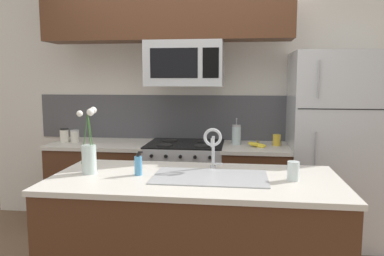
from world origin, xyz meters
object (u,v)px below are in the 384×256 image
at_px(coffee_tin, 277,140).
at_px(banana_bunch, 258,145).
at_px(refrigerator, 336,148).
at_px(storage_jar_medium, 75,136).
at_px(french_press, 236,135).
at_px(sink_faucet, 213,143).
at_px(stove_range, 185,187).
at_px(storage_jar_tall, 64,135).
at_px(flower_vase, 89,156).
at_px(dish_soap_bottle, 138,165).
at_px(drinking_glass, 293,171).
at_px(microwave, 185,64).

bearing_deg(coffee_tin, banana_bunch, -149.68).
relative_size(refrigerator, storage_jar_medium, 14.24).
relative_size(french_press, sink_faucet, 0.87).
distance_m(stove_range, banana_bunch, 0.86).
distance_m(storage_jar_tall, coffee_tin, 2.18).
bearing_deg(storage_jar_tall, coffee_tin, 1.93).
xyz_separation_m(french_press, flower_vase, (-1.00, -1.30, 0.03)).
bearing_deg(dish_soap_bottle, drinking_glass, -0.48).
xyz_separation_m(banana_bunch, flower_vase, (-1.21, -1.18, 0.10)).
bearing_deg(stove_range, flower_vase, -111.56).
height_order(stove_range, storage_jar_tall, storage_jar_tall).
height_order(refrigerator, banana_bunch, refrigerator).
relative_size(refrigerator, french_press, 6.79).
xyz_separation_m(microwave, flower_vase, (-0.49, -1.22, -0.67)).
height_order(storage_jar_medium, coffee_tin, storage_jar_medium).
relative_size(storage_jar_medium, sink_faucet, 0.42).
bearing_deg(french_press, sink_faucet, -98.21).
bearing_deg(flower_vase, drinking_glass, -0.36).
relative_size(storage_jar_medium, flower_vase, 0.28).
distance_m(microwave, french_press, 0.87).
bearing_deg(french_press, storage_jar_tall, -177.31).
relative_size(refrigerator, storage_jar_tall, 12.66).
height_order(stove_range, dish_soap_bottle, dish_soap_bottle).
xyz_separation_m(coffee_tin, flower_vase, (-1.40, -1.29, 0.07)).
height_order(storage_jar_tall, storage_jar_medium, storage_jar_tall).
bearing_deg(banana_bunch, drinking_glass, -81.76).
bearing_deg(dish_soap_bottle, french_press, 63.47).
bearing_deg(storage_jar_medium, refrigerator, 0.65).
height_order(microwave, french_press, microwave).
bearing_deg(sink_faucet, french_press, 81.79).
bearing_deg(storage_jar_medium, banana_bunch, -1.58).
distance_m(drinking_glass, flower_vase, 1.38).
bearing_deg(sink_faucet, drinking_glass, -22.41).
distance_m(microwave, dish_soap_bottle, 1.43).
xyz_separation_m(microwave, banana_bunch, (0.72, -0.04, -0.78)).
relative_size(banana_bunch, sink_faucet, 0.62).
xyz_separation_m(microwave, coffee_tin, (0.91, 0.07, -0.74)).
bearing_deg(flower_vase, stove_range, 68.44).
bearing_deg(microwave, french_press, 9.06).
distance_m(coffee_tin, dish_soap_bottle, 1.67).
bearing_deg(dish_soap_bottle, refrigerator, 38.12).
distance_m(storage_jar_medium, coffee_tin, 2.07).
bearing_deg(sink_faucet, banana_bunch, 69.42).
height_order(storage_jar_medium, dish_soap_bottle, dish_soap_bottle).
distance_m(refrigerator, french_press, 0.97).
distance_m(french_press, drinking_glass, 1.37).
bearing_deg(refrigerator, coffee_tin, 176.94).
bearing_deg(dish_soap_bottle, sink_faucet, 23.31).
bearing_deg(dish_soap_bottle, storage_jar_tall, 132.72).
relative_size(stove_range, coffee_tin, 8.45).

